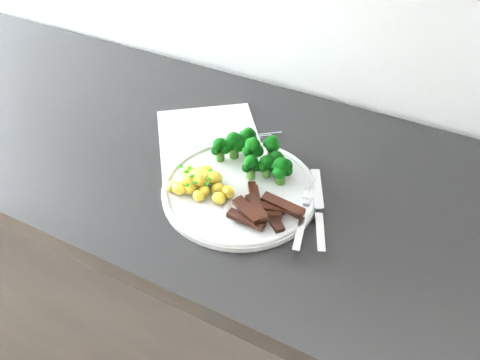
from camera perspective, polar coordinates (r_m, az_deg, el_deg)
name	(u,v)px	position (r m, az deg, el deg)	size (l,w,h in m)	color
counter	(267,319)	(1.24, 3.22, -15.91)	(2.40, 0.60, 0.90)	black
recipe_paper	(211,146)	(0.97, -3.40, 3.95)	(0.33, 0.35, 0.00)	white
plate	(240,189)	(0.86, 0.00, -1.10)	(0.28, 0.28, 0.02)	white
broccoli	(256,153)	(0.89, 1.86, 3.17)	(0.16, 0.10, 0.06)	#35671D
potatoes	(202,182)	(0.85, -4.40, -0.22)	(0.12, 0.08, 0.04)	gold
beef_strips	(261,209)	(0.81, 2.49, -3.36)	(0.12, 0.10, 0.03)	black
fork	(304,215)	(0.81, 7.45, -4.09)	(0.05, 0.17, 0.02)	silver
knife	(319,218)	(0.82, 9.20, -4.38)	(0.09, 0.18, 0.02)	silver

